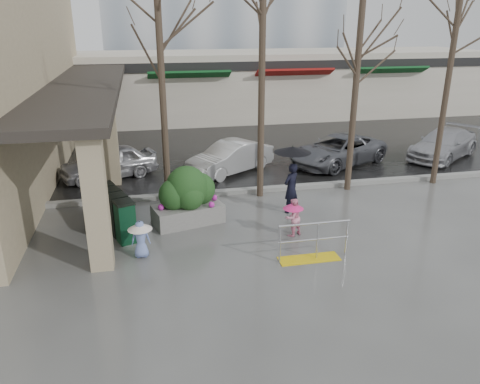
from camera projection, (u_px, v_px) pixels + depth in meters
name	position (u px, v px, depth m)	size (l,w,h in m)	color
ground	(250.00, 243.00, 12.97)	(120.00, 120.00, 0.00)	#51514F
street_asphalt	(180.00, 107.00, 33.17)	(120.00, 36.00, 0.01)	black
curb	(224.00, 192.00, 16.62)	(120.00, 0.30, 0.15)	gray
canopy_slab	(84.00, 80.00, 18.14)	(2.80, 18.00, 0.25)	#2D2823
pillar_front	(96.00, 202.00, 11.15)	(0.55, 0.55, 3.50)	tan
pillar_back	(110.00, 138.00, 17.12)	(0.55, 0.55, 3.50)	tan
storefront_row	(217.00, 85.00, 29.16)	(34.00, 6.74, 4.00)	beige
handrail	(312.00, 246.00, 12.00)	(1.90, 0.50, 1.03)	yellow
tree_west	(160.00, 46.00, 14.13)	(3.20, 3.20, 6.80)	#382B21
tree_midwest	(262.00, 40.00, 14.70)	(3.20, 3.20, 7.00)	#382B21
tree_mideast	(359.00, 51.00, 15.47)	(3.20, 3.20, 6.50)	#382B21
tree_east	(455.00, 34.00, 15.96)	(3.20, 3.20, 7.20)	#382B21
woman	(292.00, 173.00, 14.66)	(1.17, 1.17, 2.21)	black
child_pink	(293.00, 215.00, 13.26)	(0.67, 0.61, 1.12)	pink
child_blue	(140.00, 235.00, 12.03)	(0.64, 0.64, 1.01)	#768ED3
planter	(187.00, 196.00, 14.04)	(2.24, 1.50, 1.79)	slate
news_boxes	(116.00, 212.00, 13.52)	(1.23, 2.23, 1.23)	#0D3921
car_a	(109.00, 162.00, 18.18)	(1.49, 3.70, 1.26)	#AEAEB3
car_b	(230.00, 158.00, 18.77)	(1.33, 3.82, 1.26)	silver
car_c	(338.00, 150.00, 19.86)	(2.09, 4.53, 1.26)	slate
car_d	(444.00, 144.00, 20.86)	(1.77, 4.34, 1.26)	#B0AFB4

